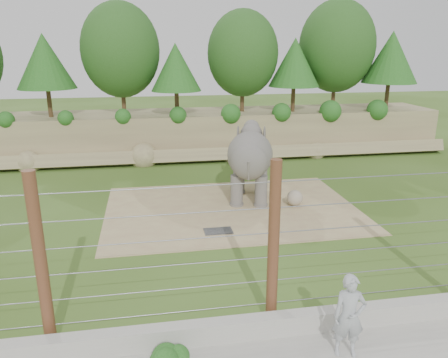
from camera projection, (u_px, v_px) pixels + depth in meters
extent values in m
plane|color=#385518|center=(234.00, 241.00, 14.69)|extent=(90.00, 90.00, 0.00)
cube|color=#837253|center=(193.00, 132.00, 26.57)|extent=(30.00, 4.00, 2.50)
cube|color=#837253|center=(198.00, 156.00, 24.67)|extent=(30.00, 1.37, 1.07)
cylinder|color=#3F2B19|center=(50.00, 103.00, 24.19)|extent=(0.24, 0.24, 1.58)
sphere|color=#254C19|center=(45.00, 63.00, 23.56)|extent=(3.60, 3.60, 3.60)
cylinder|color=#3F2B19|center=(123.00, 97.00, 25.27)|extent=(0.24, 0.24, 1.92)
sphere|color=#254C19|center=(120.00, 50.00, 24.50)|extent=(4.40, 4.40, 4.40)
cylinder|color=#3F2B19|center=(177.00, 103.00, 24.71)|extent=(0.24, 0.24, 1.40)
sphere|color=#254C19|center=(176.00, 69.00, 24.15)|extent=(3.20, 3.20, 3.20)
cylinder|color=#3F2B19|center=(242.00, 96.00, 26.25)|extent=(0.24, 0.24, 1.82)
sphere|color=#254C19|center=(243.00, 53.00, 25.52)|extent=(4.16, 4.16, 4.16)
cylinder|color=#3F2B19|center=(293.00, 99.00, 26.22)|extent=(0.24, 0.24, 1.50)
sphere|color=#254C19|center=(295.00, 64.00, 25.62)|extent=(3.44, 3.44, 3.44)
cylinder|color=#3F2B19|center=(334.00, 92.00, 27.58)|extent=(0.24, 0.24, 2.03)
sphere|color=#254C19|center=(337.00, 46.00, 26.77)|extent=(4.64, 4.64, 4.64)
cylinder|color=#3F2B19|center=(387.00, 96.00, 27.00)|extent=(0.24, 0.24, 1.64)
sphere|color=#254C19|center=(391.00, 59.00, 26.35)|extent=(3.76, 3.76, 3.76)
cube|color=tan|center=(232.00, 209.00, 17.60)|extent=(10.00, 7.00, 0.02)
cube|color=#262628|center=(218.00, 231.00, 15.44)|extent=(1.00, 0.60, 0.03)
sphere|color=gray|center=(295.00, 198.00, 17.86)|extent=(0.65, 0.65, 0.65)
cube|color=#AFABA2|center=(277.00, 324.00, 9.91)|extent=(26.00, 0.35, 0.50)
cylinder|color=brown|center=(41.00, 263.00, 9.05)|extent=(0.26, 0.26, 4.00)
cylinder|color=brown|center=(273.00, 245.00, 9.87)|extent=(0.26, 0.26, 4.00)
cylinder|color=gray|center=(271.00, 303.00, 10.31)|extent=(20.00, 0.02, 0.02)
cylinder|color=gray|center=(272.00, 280.00, 10.13)|extent=(20.00, 0.02, 0.02)
cylinder|color=gray|center=(273.00, 257.00, 9.96)|extent=(20.00, 0.02, 0.02)
cylinder|color=gray|center=(274.00, 233.00, 9.78)|extent=(20.00, 0.02, 0.02)
cylinder|color=gray|center=(275.00, 208.00, 9.61)|extent=(20.00, 0.02, 0.02)
cylinder|color=gray|center=(276.00, 182.00, 9.43)|extent=(20.00, 0.02, 0.02)
sphere|color=#1C601B|center=(171.00, 358.00, 8.73)|extent=(0.66, 0.66, 0.66)
imported|color=silver|center=(349.00, 316.00, 9.07)|extent=(0.75, 0.57, 1.85)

